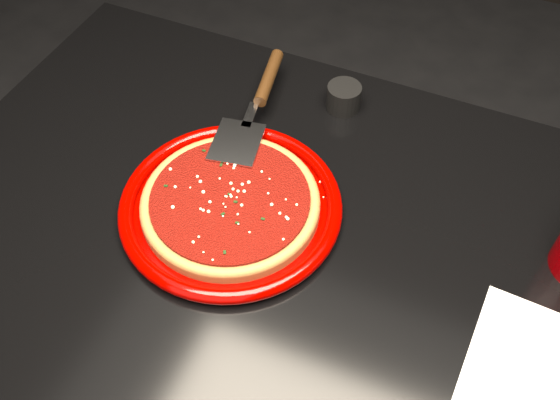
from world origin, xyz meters
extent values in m
cube|color=black|center=(0.00, 0.00, 0.38)|extent=(1.20, 0.80, 0.75)
cylinder|color=#740100|center=(-0.16, 0.05, 0.76)|extent=(0.39, 0.39, 0.02)
cylinder|color=brown|center=(-0.16, 0.05, 0.76)|extent=(0.31, 0.31, 0.01)
torus|color=brown|center=(-0.16, 0.05, 0.77)|extent=(0.31, 0.31, 0.02)
cylinder|color=maroon|center=(-0.16, 0.05, 0.78)|extent=(0.28, 0.28, 0.01)
cube|color=silver|center=(0.27, -0.02, 0.75)|extent=(0.19, 0.19, 0.00)
cylinder|color=black|center=(-0.09, 0.31, 0.77)|extent=(0.07, 0.07, 0.04)
camera|label=1|loc=(0.11, -0.40, 1.43)|focal=40.00mm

